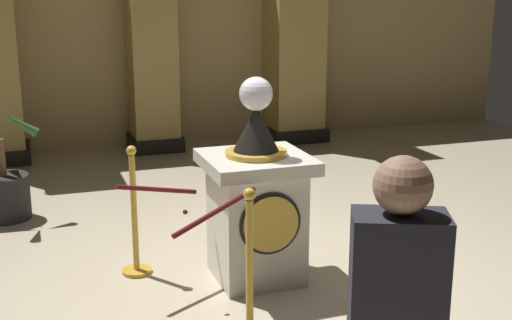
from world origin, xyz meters
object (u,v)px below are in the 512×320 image
(pedestal_clock, at_px, (256,203))
(stanchion_far, at_px, (250,287))
(potted_palm_left, at_px, (4,188))
(stanchion_near, at_px, (135,229))

(pedestal_clock, bearing_deg, stanchion_far, -111.66)
(potted_palm_left, bearing_deg, stanchion_near, -60.00)
(stanchion_far, bearing_deg, potted_palm_left, 117.02)
(stanchion_near, xyz_separation_m, potted_palm_left, (-1.03, 1.78, -0.05))
(pedestal_clock, relative_size, stanchion_near, 1.51)
(stanchion_near, distance_m, stanchion_far, 1.40)
(pedestal_clock, distance_m, stanchion_near, 1.01)
(pedestal_clock, bearing_deg, stanchion_near, 155.84)
(stanchion_near, relative_size, stanchion_far, 1.03)
(stanchion_near, bearing_deg, pedestal_clock, -24.16)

